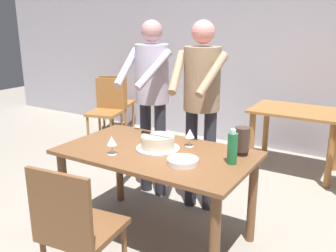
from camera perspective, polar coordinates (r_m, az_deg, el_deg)
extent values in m
plane|color=gray|center=(3.17, -1.68, -16.74)|extent=(14.00, 14.00, 0.00)
cube|color=#ADA8B2|center=(5.15, 15.22, 11.46)|extent=(10.00, 0.12, 2.70)
cube|color=brown|center=(2.84, -1.80, -4.16)|extent=(1.48, 0.86, 0.03)
cylinder|color=brown|center=(3.14, -15.75, -10.15)|extent=(0.07, 0.07, 0.72)
cylinder|color=brown|center=(2.44, 7.21, -17.76)|extent=(0.07, 0.07, 0.72)
cylinder|color=brown|center=(3.60, -7.53, -6.16)|extent=(0.07, 0.07, 0.72)
cylinder|color=brown|center=(3.02, 12.90, -11.06)|extent=(0.07, 0.07, 0.72)
cylinder|color=silver|center=(2.87, -1.57, -3.47)|extent=(0.34, 0.34, 0.01)
cylinder|color=beige|center=(2.85, -1.58, -2.51)|extent=(0.26, 0.26, 0.09)
cylinder|color=#A49984|center=(2.84, -1.59, -1.57)|extent=(0.25, 0.25, 0.01)
cube|color=silver|center=(2.82, -1.25, -1.44)|extent=(0.20, 0.03, 0.00)
cube|color=black|center=(2.89, -3.37, -1.01)|extent=(0.08, 0.03, 0.02)
cylinder|color=white|center=(2.58, 2.29, -5.78)|extent=(0.22, 0.22, 0.01)
cylinder|color=white|center=(2.58, 2.29, -5.57)|extent=(0.22, 0.22, 0.01)
cylinder|color=white|center=(2.57, 2.29, -5.37)|extent=(0.22, 0.22, 0.01)
cylinder|color=white|center=(2.57, 2.29, -5.16)|extent=(0.22, 0.22, 0.01)
cylinder|color=silver|center=(2.93, 3.37, -3.13)|extent=(0.07, 0.07, 0.00)
cylinder|color=silver|center=(2.92, 3.38, -2.44)|extent=(0.01, 0.01, 0.07)
cone|color=silver|center=(2.90, 3.40, -1.13)|extent=(0.08, 0.08, 0.07)
cylinder|color=silver|center=(2.79, -8.63, -4.31)|extent=(0.07, 0.07, 0.00)
cylinder|color=silver|center=(2.78, -8.66, -3.60)|extent=(0.01, 0.01, 0.07)
cone|color=silver|center=(2.75, -8.72, -2.22)|extent=(0.08, 0.08, 0.07)
cylinder|color=#1E6B38|center=(2.59, 9.92, -3.47)|extent=(0.07, 0.07, 0.22)
cylinder|color=silver|center=(2.55, 10.06, -0.82)|extent=(0.04, 0.04, 0.03)
cylinder|color=black|center=(2.80, 11.26, -4.07)|extent=(0.10, 0.10, 0.03)
cylinder|color=#3F2D23|center=(2.77, 11.38, -2.03)|extent=(0.11, 0.11, 0.18)
cylinder|color=#2D2D38|center=(3.40, 6.39, -5.42)|extent=(0.11, 0.11, 0.95)
cylinder|color=#2D2D38|center=(3.46, 3.58, -4.96)|extent=(0.11, 0.11, 0.95)
cylinder|color=#997A5B|center=(3.23, 5.30, 7.29)|extent=(0.32, 0.32, 0.55)
sphere|color=#DA867F|center=(3.20, 5.48, 14.30)|extent=(0.20, 0.20, 0.20)
cylinder|color=#997A5B|center=(3.00, 6.85, 7.95)|extent=(0.12, 0.42, 0.34)
cylinder|color=#997A5B|center=(3.12, 1.40, 8.36)|extent=(0.19, 0.42, 0.34)
cylinder|color=#2D2D38|center=(3.66, -1.21, -3.75)|extent=(0.11, 0.11, 0.95)
cylinder|color=#2D2D38|center=(3.76, -3.42, -3.21)|extent=(0.11, 0.11, 0.95)
cylinder|color=#B7ADC6|center=(3.53, -2.47, 8.08)|extent=(0.32, 0.32, 0.55)
sphere|color=tan|center=(3.50, -2.55, 14.50)|extent=(0.20, 0.20, 0.20)
cylinder|color=#B7ADC6|center=(3.28, -2.26, 8.74)|extent=(0.18, 0.42, 0.34)
cylinder|color=#B7ADC6|center=(3.48, -6.40, 9.07)|extent=(0.13, 0.42, 0.34)
cube|color=brown|center=(2.50, -12.85, -15.26)|extent=(0.49, 0.49, 0.04)
cylinder|color=brown|center=(2.84, -13.33, -16.54)|extent=(0.04, 0.04, 0.41)
cylinder|color=brown|center=(2.66, -6.75, -18.63)|extent=(0.04, 0.04, 0.41)
cube|color=brown|center=(2.25, -16.45, -12.20)|extent=(0.44, 0.08, 0.45)
cube|color=#9E6633|center=(4.43, 19.43, 2.21)|extent=(1.00, 0.70, 0.03)
cylinder|color=#9E6633|center=(4.37, 12.77, -2.46)|extent=(0.07, 0.07, 0.71)
cylinder|color=#9E6633|center=(4.20, 23.79, -4.24)|extent=(0.07, 0.07, 0.71)
cylinder|color=#9E6633|center=(4.88, 14.89, -0.68)|extent=(0.07, 0.07, 0.71)
cube|color=#9E6633|center=(5.38, -9.79, 2.00)|extent=(0.54, 0.54, 0.04)
cylinder|color=#9E6633|center=(5.20, -8.75, -1.01)|extent=(0.04, 0.04, 0.41)
cylinder|color=#9E6633|center=(5.36, -12.27, -0.67)|extent=(0.04, 0.04, 0.41)
cylinder|color=#9E6633|center=(5.52, -7.15, 0.05)|extent=(0.04, 0.04, 0.41)
cylinder|color=#9E6633|center=(5.67, -10.52, 0.34)|extent=(0.04, 0.04, 0.41)
cube|color=#9E6633|center=(5.50, -8.97, 4.98)|extent=(0.43, 0.14, 0.45)
cube|color=#9E6633|center=(5.98, -7.68, 3.50)|extent=(0.56, 0.56, 0.04)
cylinder|color=#9E6633|center=(6.26, -8.59, 1.92)|extent=(0.04, 0.04, 0.41)
cylinder|color=#9E6633|center=(6.13, -5.42, 1.74)|extent=(0.04, 0.04, 0.41)
cylinder|color=#9E6633|center=(5.93, -9.86, 1.07)|extent=(0.04, 0.04, 0.41)
cylinder|color=#9E6633|center=(5.80, -6.54, 0.87)|extent=(0.04, 0.04, 0.41)
cube|color=#9E6633|center=(5.74, -8.48, 5.45)|extent=(0.43, 0.17, 0.45)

